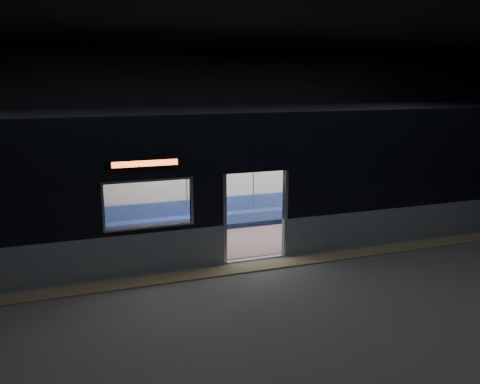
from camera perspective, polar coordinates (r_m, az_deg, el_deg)
station_floor at (r=10.91m, az=3.75°, el=-9.35°), size 24.00×14.00×0.01m
station_envelope at (r=10.13m, az=4.05°, el=10.27°), size 24.00×14.00×5.00m
tactile_strip at (r=11.38m, az=2.63°, el=-8.29°), size 22.80×0.50×0.03m
metro_car at (r=12.69m, az=-0.71°, el=2.52°), size 18.00×3.04×3.35m
passenger at (r=15.82m, az=14.04°, el=0.30°), size 0.41×0.69×1.36m
handbag at (r=15.65m, az=14.40°, el=-0.31°), size 0.31×0.28×0.14m
transit_map at (r=14.93m, az=7.00°, el=2.61°), size 1.07×0.03×0.70m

